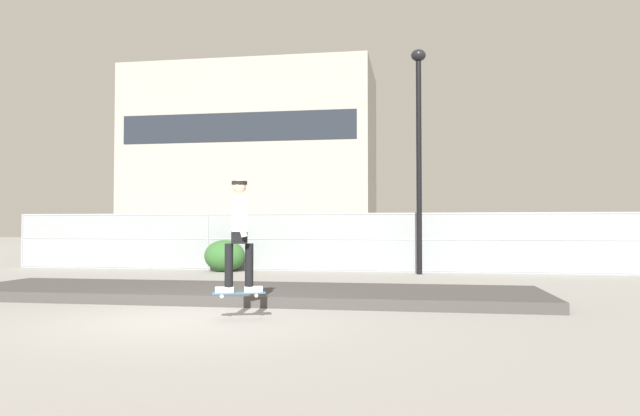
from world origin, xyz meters
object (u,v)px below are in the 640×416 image
at_px(street_lamp, 419,134).
at_px(parked_car_near, 192,242).
at_px(shrub_left, 225,256).
at_px(skateboard, 239,293).
at_px(parked_car_mid, 373,242).
at_px(skater, 239,228).

distance_m(street_lamp, parked_car_near, 9.89).
bearing_deg(street_lamp, shrub_left, 179.70).
xyz_separation_m(skateboard, parked_car_mid, (1.14, 13.02, 0.43)).
distance_m(skateboard, skater, 0.99).
relative_size(skateboard, shrub_left, 0.64).
bearing_deg(skateboard, parked_car_mid, 85.01).
relative_size(skateboard, parked_car_mid, 0.19).
distance_m(parked_car_near, shrub_left, 4.42).
bearing_deg(parked_car_near, street_lamp, -23.15).
bearing_deg(street_lamp, parked_car_mid, 112.34).
xyz_separation_m(street_lamp, parked_car_near, (-8.55, 3.65, -3.36)).
distance_m(skateboard, parked_car_mid, 13.07).
distance_m(parked_car_mid, shrub_left, 5.96).
height_order(skater, shrub_left, skater).
bearing_deg(skateboard, parked_car_near, 114.48).
height_order(street_lamp, parked_car_near, street_lamp).
xyz_separation_m(parked_car_mid, shrub_left, (-4.38, -4.03, -0.34)).
bearing_deg(skater, parked_car_mid, 85.01).
xyz_separation_m(skater, parked_car_mid, (1.14, 13.02, -0.56)).
bearing_deg(parked_car_mid, shrub_left, -137.36).
relative_size(parked_car_mid, shrub_left, 3.43).
xyz_separation_m(skateboard, parked_car_near, (-5.74, 12.61, 0.43)).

